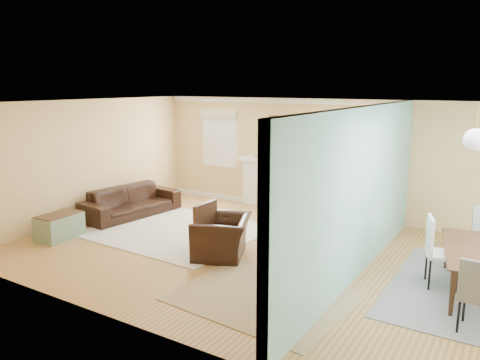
{
  "coord_description": "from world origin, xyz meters",
  "views": [
    {
      "loc": [
        3.59,
        -6.78,
        2.91
      ],
      "look_at": [
        -0.8,
        0.3,
        1.2
      ],
      "focal_mm": 35.0,
      "sensor_mm": 36.0,
      "label": 1
    }
  ],
  "objects_px": {
    "sofa": "(131,201)",
    "eames_chair": "(222,237)",
    "credenza": "(361,227)",
    "green_chair": "(331,211)"
  },
  "relations": [
    {
      "from": "eames_chair",
      "to": "green_chair",
      "type": "distance_m",
      "value": 2.82
    },
    {
      "from": "eames_chair",
      "to": "credenza",
      "type": "distance_m",
      "value": 2.5
    },
    {
      "from": "green_chair",
      "to": "credenza",
      "type": "height_order",
      "value": "credenza"
    },
    {
      "from": "sofa",
      "to": "green_chair",
      "type": "bearing_deg",
      "value": -61.21
    },
    {
      "from": "sofa",
      "to": "eames_chair",
      "type": "distance_m",
      "value": 3.29
    },
    {
      "from": "green_chair",
      "to": "credenza",
      "type": "relative_size",
      "value": 0.44
    },
    {
      "from": "eames_chair",
      "to": "credenza",
      "type": "bearing_deg",
      "value": 106.45
    },
    {
      "from": "sofa",
      "to": "credenza",
      "type": "bearing_deg",
      "value": -76.46
    },
    {
      "from": "sofa",
      "to": "eames_chair",
      "type": "height_order",
      "value": "eames_chair"
    },
    {
      "from": "sofa",
      "to": "eames_chair",
      "type": "relative_size",
      "value": 2.14
    }
  ]
}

